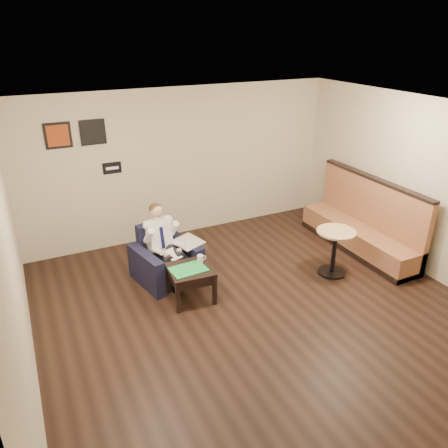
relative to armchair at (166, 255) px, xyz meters
name	(u,v)px	position (x,y,z in m)	size (l,w,h in m)	color
ground	(260,312)	(0.90, -1.46, -0.43)	(6.00, 6.00, 0.00)	black
wall_back	(182,164)	(0.90, 1.54, 0.97)	(6.00, 0.02, 2.80)	beige
wall_left	(14,276)	(-2.10, -1.46, 0.97)	(0.02, 6.00, 2.80)	beige
wall_right	(427,189)	(3.90, -1.46, 0.97)	(0.02, 6.00, 2.80)	beige
ceiling	(269,115)	(0.90, -1.46, 2.37)	(6.00, 6.00, 0.02)	white
seating_sign	(112,168)	(-0.40, 1.53, 1.07)	(0.32, 0.02, 0.20)	black
art_print_left	(58,136)	(-1.20, 1.53, 1.72)	(0.42, 0.03, 0.42)	#973912
art_print_right	(93,132)	(-0.65, 1.53, 1.72)	(0.42, 0.03, 0.42)	black
armchair	(166,255)	(0.00, 0.00, 0.00)	(0.90, 0.90, 0.87)	black
seated_man	(169,249)	(0.02, -0.11, 0.16)	(0.57, 0.85, 1.19)	white
lap_papers	(173,254)	(0.04, -0.20, 0.10)	(0.20, 0.28, 0.01)	white
newspaper	(188,242)	(0.38, -0.01, 0.16)	(0.38, 0.47, 0.01)	silver
side_table	(191,283)	(0.14, -0.69, -0.18)	(0.63, 0.63, 0.51)	black
green_folder	(188,269)	(0.10, -0.71, 0.08)	(0.51, 0.36, 0.01)	green
coffee_mug	(200,259)	(0.35, -0.57, 0.13)	(0.09, 0.09, 0.11)	white
smartphone	(190,262)	(0.21, -0.51, 0.08)	(0.16, 0.08, 0.01)	black
banquette	(360,216)	(3.49, -0.52, 0.22)	(0.61, 2.56, 1.31)	#975C3A
cafe_table	(334,252)	(2.52, -1.03, -0.05)	(0.62, 0.62, 0.78)	tan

